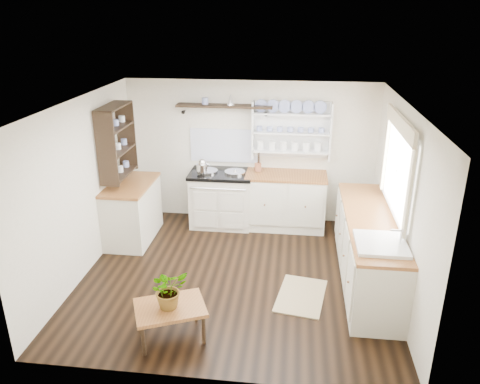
# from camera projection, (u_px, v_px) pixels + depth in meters

# --- Properties ---
(floor) EXTENTS (4.00, 3.80, 0.01)m
(floor) POSITION_uv_depth(u_px,v_px,m) (236.00, 275.00, 6.25)
(floor) COLOR black
(floor) RESTS_ON ground
(wall_back) EXTENTS (4.00, 0.02, 2.30)m
(wall_back) POSITION_uv_depth(u_px,v_px,m) (250.00, 152.00, 7.59)
(wall_back) COLOR beige
(wall_back) RESTS_ON ground
(wall_right) EXTENTS (0.02, 3.80, 2.30)m
(wall_right) POSITION_uv_depth(u_px,v_px,m) (400.00, 203.00, 5.61)
(wall_right) COLOR beige
(wall_right) RESTS_ON ground
(wall_left) EXTENTS (0.02, 3.80, 2.30)m
(wall_left) POSITION_uv_depth(u_px,v_px,m) (82.00, 189.00, 6.06)
(wall_left) COLOR beige
(wall_left) RESTS_ON ground
(ceiling) EXTENTS (4.00, 3.80, 0.01)m
(ceiling) POSITION_uv_depth(u_px,v_px,m) (235.00, 103.00, 5.41)
(ceiling) COLOR white
(ceiling) RESTS_ON wall_back
(window) EXTENTS (0.08, 1.55, 1.22)m
(window) POSITION_uv_depth(u_px,v_px,m) (398.00, 166.00, 5.60)
(window) COLOR white
(window) RESTS_ON wall_right
(aga_cooker) EXTENTS (1.00, 0.70, 0.93)m
(aga_cooker) POSITION_uv_depth(u_px,v_px,m) (222.00, 198.00, 7.59)
(aga_cooker) COLOR beige
(aga_cooker) RESTS_ON floor
(back_cabinets) EXTENTS (1.27, 0.63, 0.90)m
(back_cabinets) POSITION_uv_depth(u_px,v_px,m) (285.00, 200.00, 7.50)
(back_cabinets) COLOR beige
(back_cabinets) RESTS_ON floor
(right_cabinets) EXTENTS (0.62, 2.43, 0.90)m
(right_cabinets) POSITION_uv_depth(u_px,v_px,m) (368.00, 248.00, 5.99)
(right_cabinets) COLOR beige
(right_cabinets) RESTS_ON floor
(belfast_sink) EXTENTS (0.55, 0.60, 0.45)m
(belfast_sink) POSITION_uv_depth(u_px,v_px,m) (380.00, 253.00, 5.17)
(belfast_sink) COLOR white
(belfast_sink) RESTS_ON right_cabinets
(left_cabinets) EXTENTS (0.62, 1.13, 0.90)m
(left_cabinets) POSITION_uv_depth(u_px,v_px,m) (132.00, 211.00, 7.11)
(left_cabinets) COLOR beige
(left_cabinets) RESTS_ON floor
(plate_rack) EXTENTS (1.20, 0.22, 0.90)m
(plate_rack) POSITION_uv_depth(u_px,v_px,m) (292.00, 129.00, 7.33)
(plate_rack) COLOR white
(plate_rack) RESTS_ON wall_back
(high_shelf) EXTENTS (1.50, 0.29, 0.16)m
(high_shelf) POSITION_uv_depth(u_px,v_px,m) (224.00, 107.00, 7.24)
(high_shelf) COLOR black
(high_shelf) RESTS_ON wall_back
(left_shelving) EXTENTS (0.28, 0.80, 1.05)m
(left_shelving) POSITION_uv_depth(u_px,v_px,m) (117.00, 141.00, 6.72)
(left_shelving) COLOR black
(left_shelving) RESTS_ON wall_left
(kettle) EXTENTS (0.17, 0.17, 0.21)m
(kettle) POSITION_uv_depth(u_px,v_px,m) (202.00, 166.00, 7.29)
(kettle) COLOR silver
(kettle) RESTS_ON aga_cooker
(utensil_crock) EXTENTS (0.11, 0.11, 0.13)m
(utensil_crock) POSITION_uv_depth(u_px,v_px,m) (258.00, 167.00, 7.43)
(utensil_crock) COLOR #985737
(utensil_crock) RESTS_ON back_cabinets
(center_table) EXTENTS (0.87, 0.76, 0.39)m
(center_table) POSITION_uv_depth(u_px,v_px,m) (170.00, 310.00, 4.95)
(center_table) COLOR brown
(center_table) RESTS_ON floor
(potted_plant) EXTENTS (0.51, 0.51, 0.43)m
(potted_plant) POSITION_uv_depth(u_px,v_px,m) (169.00, 289.00, 4.86)
(potted_plant) COLOR #3F7233
(potted_plant) RESTS_ON center_table
(floor_rug) EXTENTS (0.68, 0.93, 0.02)m
(floor_rug) POSITION_uv_depth(u_px,v_px,m) (301.00, 296.00, 5.79)
(floor_rug) COLOR #917354
(floor_rug) RESTS_ON floor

